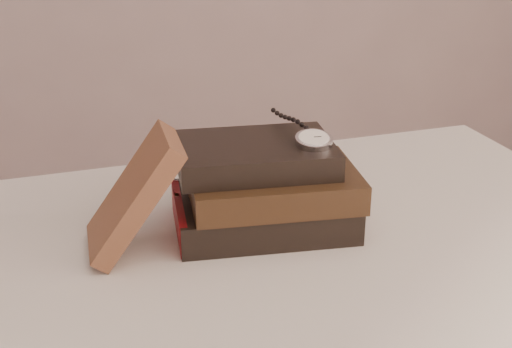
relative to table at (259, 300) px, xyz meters
name	(u,v)px	position (x,y,z in m)	size (l,w,h in m)	color
table	(259,300)	(0.00, 0.00, 0.00)	(1.00, 0.60, 0.75)	beige
book_stack	(264,189)	(0.02, 0.03, 0.15)	(0.25, 0.19, 0.11)	black
journal	(134,194)	(-0.15, 0.02, 0.17)	(0.02, 0.10, 0.17)	#492A1C
pocket_watch	(311,138)	(0.08, 0.02, 0.21)	(0.05, 0.15, 0.02)	silver
eyeglasses	(195,162)	(-0.05, 0.12, 0.16)	(0.11, 0.12, 0.05)	silver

